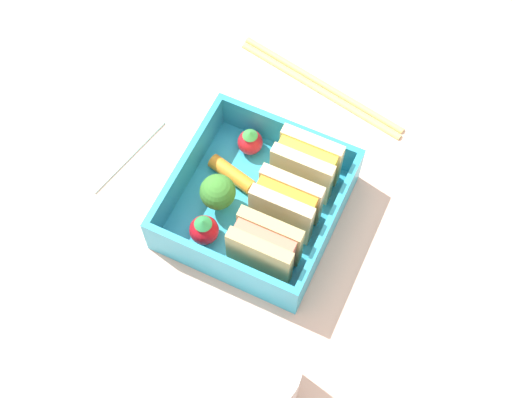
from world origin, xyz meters
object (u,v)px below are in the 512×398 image
at_px(strawberry_left, 250,142).
at_px(strawberry_far_left, 204,229).
at_px(sandwich_center, 265,247).
at_px(folded_napkin, 87,125).
at_px(sandwich_left, 306,165).
at_px(drinking_glass, 257,378).
at_px(sandwich_center_left, 286,205).
at_px(carrot_stick_far_left, 232,174).
at_px(broccoli_floret, 218,192).
at_px(chopstick_pair, 319,85).

bearing_deg(strawberry_left, strawberry_far_left, 1.25).
distance_m(sandwich_center, folded_napkin, 0.23).
height_order(sandwich_center, strawberry_far_left, sandwich_center).
height_order(sandwich_left, drinking_glass, drinking_glass).
distance_m(sandwich_center, strawberry_left, 0.12).
xyz_separation_m(sandwich_center_left, sandwich_center, (0.04, 0.00, 0.00)).
xyz_separation_m(carrot_stick_far_left, broccoli_floret, (0.03, 0.00, 0.02)).
height_order(strawberry_left, drinking_glass, drinking_glass).
distance_m(sandwich_center, carrot_stick_far_left, 0.09).
height_order(broccoli_floret, strawberry_far_left, broccoli_floret).
height_order(sandwich_center, folded_napkin, sandwich_center).
xyz_separation_m(sandwich_center_left, drinking_glass, (0.15, 0.04, 0.00)).
distance_m(strawberry_left, strawberry_far_left, 0.10).
bearing_deg(sandwich_center_left, strawberry_far_left, -51.16).
relative_size(strawberry_far_left, folded_napkin, 0.28).
height_order(sandwich_center_left, sandwich_center, same).
distance_m(strawberry_left, carrot_stick_far_left, 0.04).
distance_m(sandwich_center_left, sandwich_center, 0.04).
bearing_deg(drinking_glass, sandwich_center, -158.17).
distance_m(sandwich_center, chopstick_pair, 0.21).
xyz_separation_m(sandwich_left, drinking_glass, (0.19, 0.04, 0.00)).
xyz_separation_m(drinking_glass, folded_napkin, (-0.16, -0.26, -0.04)).
bearing_deg(sandwich_left, drinking_glass, 12.18).
relative_size(broccoli_floret, strawberry_far_left, 1.30).
bearing_deg(folded_napkin, broccoli_floret, 80.49).
bearing_deg(strawberry_far_left, strawberry_left, -178.75).
relative_size(sandwich_left, broccoli_floret, 1.38).
bearing_deg(folded_napkin, sandwich_left, 97.91).
bearing_deg(carrot_stick_far_left, strawberry_far_left, 3.89).
relative_size(strawberry_left, strawberry_far_left, 0.92).
height_order(sandwich_center, drinking_glass, drinking_glass).
height_order(carrot_stick_far_left, strawberry_far_left, strawberry_far_left).
height_order(strawberry_left, carrot_stick_far_left, strawberry_left).
xyz_separation_m(sandwich_left, carrot_stick_far_left, (0.03, -0.06, -0.02)).
relative_size(sandwich_center, carrot_stick_far_left, 1.24).
height_order(sandwich_center_left, carrot_stick_far_left, sandwich_center_left).
relative_size(broccoli_floret, chopstick_pair, 0.22).
bearing_deg(sandwich_center_left, folded_napkin, -93.55).
xyz_separation_m(sandwich_center, broccoli_floret, (-0.03, -0.06, -0.00)).
bearing_deg(strawberry_left, sandwich_center_left, 48.52).
xyz_separation_m(sandwich_left, strawberry_far_left, (0.09, -0.06, -0.01)).
height_order(carrot_stick_far_left, drinking_glass, drinking_glass).
height_order(sandwich_left, sandwich_center, same).
distance_m(sandwich_center, strawberry_far_left, 0.06).
bearing_deg(sandwich_center_left, sandwich_left, 180.00).
bearing_deg(chopstick_pair, carrot_stick_far_left, -12.73).
height_order(sandwich_left, chopstick_pair, sandwich_left).
bearing_deg(sandwich_center_left, sandwich_center, 0.00).
bearing_deg(drinking_glass, sandwich_left, -167.82).
distance_m(strawberry_far_left, drinking_glass, 0.14).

